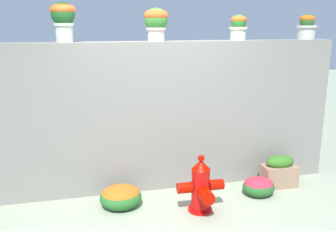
{
  "coord_description": "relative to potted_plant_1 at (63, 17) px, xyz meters",
  "views": [
    {
      "loc": [
        -0.97,
        -3.94,
        2.31
      ],
      "look_at": [
        0.11,
        0.74,
        1.09
      ],
      "focal_mm": 39.56,
      "sensor_mm": 36.0,
      "label": 1
    }
  ],
  "objects": [
    {
      "name": "fire_hydrant",
      "position": [
        1.54,
        -0.84,
        -2.05
      ],
      "size": [
        0.59,
        0.47,
        0.73
      ],
      "color": "red",
      "rests_on": "ground"
    },
    {
      "name": "flower_bush_right",
      "position": [
        0.58,
        -0.5,
        -2.22
      ],
      "size": [
        0.53,
        0.48,
        0.29
      ],
      "color": "#286929",
      "rests_on": "ground"
    },
    {
      "name": "potted_plant_1",
      "position": [
        0.0,
        0.0,
        0.0
      ],
      "size": [
        0.31,
        0.31,
        0.49
      ],
      "color": "beige",
      "rests_on": "stone_wall"
    },
    {
      "name": "ground_plane",
      "position": [
        1.17,
        -0.9,
        -2.37
      ],
      "size": [
        24.0,
        24.0,
        0.0
      ],
      "primitive_type": "plane",
      "color": "#98A187"
    },
    {
      "name": "potted_plant_4",
      "position": [
        3.39,
        0.06,
        -0.12
      ],
      "size": [
        0.3,
        0.3,
        0.36
      ],
      "color": "beige",
      "rests_on": "stone_wall"
    },
    {
      "name": "planter_box",
      "position": [
        2.87,
        -0.39,
        -2.15
      ],
      "size": [
        0.49,
        0.27,
        0.46
      ],
      "color": "#9A775C",
      "rests_on": "ground"
    },
    {
      "name": "flower_bush_left",
      "position": [
        2.45,
        -0.58,
        -2.24
      ],
      "size": [
        0.44,
        0.4,
        0.25
      ],
      "color": "#275D28",
      "rests_on": "ground"
    },
    {
      "name": "potted_plant_3",
      "position": [
        2.32,
        0.04,
        -0.12
      ],
      "size": [
        0.25,
        0.25,
        0.35
      ],
      "color": "beige",
      "rests_on": "stone_wall"
    },
    {
      "name": "stone_wall",
      "position": [
        1.17,
        0.04,
        -1.34
      ],
      "size": [
        5.08,
        0.31,
        2.06
      ],
      "primitive_type": "cube",
      "color": "gray",
      "rests_on": "ground"
    },
    {
      "name": "potted_plant_2",
      "position": [
        1.16,
        0.01,
        -0.05
      ],
      "size": [
        0.32,
        0.32,
        0.43
      ],
      "color": "beige",
      "rests_on": "stone_wall"
    }
  ]
}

